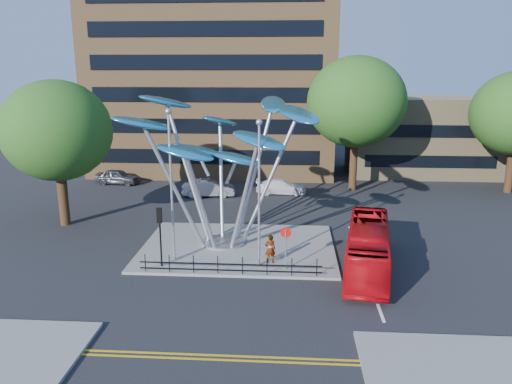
# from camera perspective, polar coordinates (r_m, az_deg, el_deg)

# --- Properties ---
(ground) EXTENTS (120.00, 120.00, 0.00)m
(ground) POSITION_cam_1_polar(r_m,az_deg,el_deg) (26.08, -1.19, -11.16)
(ground) COLOR black
(ground) RESTS_ON ground
(traffic_island) EXTENTS (12.00, 9.00, 0.15)m
(traffic_island) POSITION_cam_1_polar(r_m,az_deg,el_deg) (31.64, -2.04, -6.32)
(traffic_island) COLOR slate
(traffic_island) RESTS_ON ground
(double_yellow_near) EXTENTS (40.00, 0.12, 0.01)m
(double_yellow_near) POSITION_cam_1_polar(r_m,az_deg,el_deg) (20.84, -2.71, -18.21)
(double_yellow_near) COLOR gold
(double_yellow_near) RESTS_ON ground
(double_yellow_far) EXTENTS (40.00, 0.12, 0.01)m
(double_yellow_far) POSITION_cam_1_polar(r_m,az_deg,el_deg) (20.59, -2.81, -18.65)
(double_yellow_far) COLOR gold
(double_yellow_far) RESTS_ON ground
(brick_tower) EXTENTS (25.00, 15.00, 30.00)m
(brick_tower) POSITION_cam_1_polar(r_m,az_deg,el_deg) (56.19, -4.67, 18.09)
(brick_tower) COLOR olive
(brick_tower) RESTS_ON ground
(low_building_near) EXTENTS (15.00, 8.00, 8.00)m
(low_building_near) POSITION_cam_1_polar(r_m,az_deg,el_deg) (55.70, 18.39, 6.11)
(low_building_near) COLOR #9C875C
(low_building_near) RESTS_ON ground
(tree_right) EXTENTS (8.80, 8.80, 12.11)m
(tree_right) POSITION_cam_1_polar(r_m,az_deg,el_deg) (45.95, 11.40, 10.04)
(tree_right) COLOR black
(tree_right) RESTS_ON ground
(tree_left) EXTENTS (7.60, 7.60, 10.32)m
(tree_left) POSITION_cam_1_polar(r_m,az_deg,el_deg) (37.40, -21.83, 6.49)
(tree_left) COLOR black
(tree_left) RESTS_ON ground
(leaf_sculpture) EXTENTS (12.72, 9.54, 9.51)m
(leaf_sculpture) POSITION_cam_1_polar(r_m,az_deg,el_deg) (30.74, -4.02, 6.14)
(leaf_sculpture) COLOR #9EA0A5
(leaf_sculpture) RESTS_ON traffic_island
(street_lamp_left) EXTENTS (0.36, 0.36, 8.80)m
(street_lamp_left) POSITION_cam_1_polar(r_m,az_deg,el_deg) (28.37, -9.71, 2.18)
(street_lamp_left) COLOR #9EA0A5
(street_lamp_left) RESTS_ON traffic_island
(street_lamp_right) EXTENTS (0.36, 0.36, 8.30)m
(street_lamp_right) POSITION_cam_1_polar(r_m,az_deg,el_deg) (27.20, 0.36, 1.31)
(street_lamp_right) COLOR #9EA0A5
(street_lamp_right) RESTS_ON traffic_island
(traffic_light_island) EXTENTS (0.28, 0.18, 3.42)m
(traffic_light_island) POSITION_cam_1_polar(r_m,az_deg,el_deg) (28.25, -10.94, -3.68)
(traffic_light_island) COLOR black
(traffic_light_island) RESTS_ON traffic_island
(no_entry_sign_island) EXTENTS (0.60, 0.10, 2.45)m
(no_entry_sign_island) POSITION_cam_1_polar(r_m,az_deg,el_deg) (27.62, 3.41, -5.61)
(no_entry_sign_island) COLOR #9EA0A5
(no_entry_sign_island) RESTS_ON traffic_island
(pedestrian_railing_front) EXTENTS (10.00, 0.06, 1.00)m
(pedestrian_railing_front) POSITION_cam_1_polar(r_m,az_deg,el_deg) (27.49, -2.98, -8.53)
(pedestrian_railing_front) COLOR black
(pedestrian_railing_front) RESTS_ON traffic_island
(red_bus) EXTENTS (3.68, 9.61, 2.61)m
(red_bus) POSITION_cam_1_polar(r_m,az_deg,el_deg) (28.74, 12.67, -6.22)
(red_bus) COLOR #B80810
(red_bus) RESTS_ON ground
(pedestrian) EXTENTS (0.70, 0.54, 1.71)m
(pedestrian) POSITION_cam_1_polar(r_m,az_deg,el_deg) (28.71, 1.63, -6.52)
(pedestrian) COLOR gray
(pedestrian) RESTS_ON traffic_island
(parked_car_left) EXTENTS (4.39, 2.15, 1.44)m
(parked_car_left) POSITION_cam_1_polar(r_m,az_deg,el_deg) (50.23, -15.54, 1.69)
(parked_car_left) COLOR #3F4047
(parked_car_left) RESTS_ON ground
(parked_car_mid) EXTENTS (4.72, 2.04, 1.51)m
(parked_car_mid) POSITION_cam_1_polar(r_m,az_deg,el_deg) (43.96, -5.44, 0.45)
(parked_car_mid) COLOR #A8A9AF
(parked_car_mid) RESTS_ON ground
(parked_car_right) EXTENTS (4.47, 1.85, 1.29)m
(parked_car_right) POSITION_cam_1_polar(r_m,az_deg,el_deg) (44.79, 2.89, 0.62)
(parked_car_right) COLOR white
(parked_car_right) RESTS_ON ground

